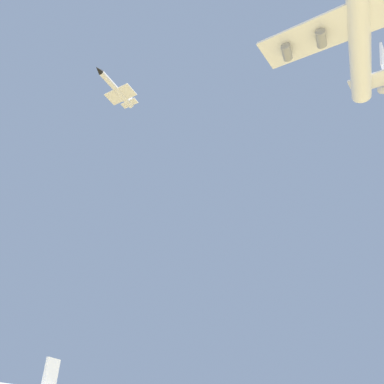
{
  "coord_description": "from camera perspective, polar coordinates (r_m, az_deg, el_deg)",
  "views": [
    {
      "loc": [
        59.63,
        80.65,
        1.48
      ],
      "look_at": [
        -4.13,
        43.03,
        50.06
      ],
      "focal_mm": 32.55,
      "sensor_mm": 36.0,
      "label": 1
    }
  ],
  "objects": [
    {
      "name": "carrier_jet",
      "position": [
        119.95,
        25.8,
        24.84
      ],
      "size": [
        78.64,
        59.44,
        22.99
      ],
      "rotation": [
        -0.24,
        0.0,
        -0.12
      ],
      "color": "white"
    },
    {
      "name": "chase_jet_right_wing",
      "position": [
        100.34,
        -12.2,
        16.03
      ],
      "size": [
        15.22,
        8.16,
        4.0
      ],
      "rotation": [
        0.0,
        0.0,
        0.04
      ],
      "color": "silver"
    }
  ]
}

